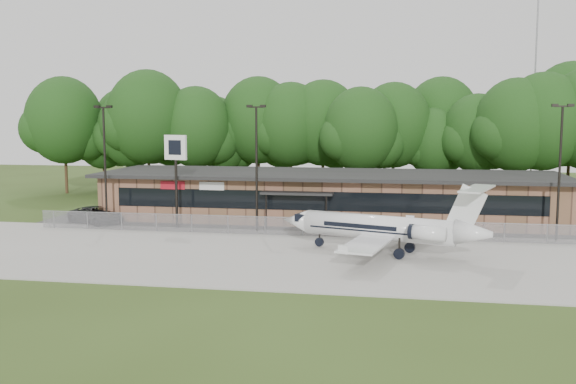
% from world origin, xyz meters
% --- Properties ---
extents(ground, '(160.00, 160.00, 0.00)m').
position_xyz_m(ground, '(0.00, 0.00, 0.00)').
color(ground, '#304117').
rests_on(ground, ground).
extents(apron, '(64.00, 18.00, 0.08)m').
position_xyz_m(apron, '(0.00, 8.00, 0.04)').
color(apron, '#9E9B93').
rests_on(apron, ground).
extents(parking_lot, '(50.00, 9.00, 0.06)m').
position_xyz_m(parking_lot, '(0.00, 19.50, 0.03)').
color(parking_lot, '#383835').
rests_on(parking_lot, ground).
extents(terminal, '(41.00, 11.65, 4.30)m').
position_xyz_m(terminal, '(-0.00, 23.94, 2.18)').
color(terminal, '#8F5E47').
rests_on(terminal, ground).
extents(fence, '(46.00, 0.04, 1.52)m').
position_xyz_m(fence, '(0.00, 15.00, 0.78)').
color(fence, gray).
rests_on(fence, ground).
extents(treeline, '(72.00, 12.00, 15.00)m').
position_xyz_m(treeline, '(0.00, 42.00, 7.50)').
color(treeline, '#173711').
rests_on(treeline, ground).
extents(radio_mast, '(0.20, 0.20, 25.00)m').
position_xyz_m(radio_mast, '(22.00, 48.00, 12.50)').
color(radio_mast, gray).
rests_on(radio_mast, ground).
extents(light_pole_left, '(1.55, 0.30, 10.23)m').
position_xyz_m(light_pole_left, '(-18.00, 16.50, 5.98)').
color(light_pole_left, black).
rests_on(light_pole_left, ground).
extents(light_pole_mid, '(1.55, 0.30, 10.23)m').
position_xyz_m(light_pole_mid, '(-5.00, 16.50, 5.98)').
color(light_pole_mid, black).
rests_on(light_pole_mid, ground).
extents(light_pole_right, '(1.55, 0.30, 10.23)m').
position_xyz_m(light_pole_right, '(18.00, 16.50, 5.98)').
color(light_pole_right, black).
rests_on(light_pole_right, ground).
extents(business_jet, '(14.75, 13.22, 5.02)m').
position_xyz_m(business_jet, '(5.50, 9.39, 1.79)').
color(business_jet, silver).
rests_on(business_jet, ground).
extents(suv, '(5.96, 4.59, 1.51)m').
position_xyz_m(suv, '(-19.70, 17.95, 0.75)').
color(suv, '#2A2A2C').
rests_on(suv, ground).
extents(pole_sign, '(2.04, 0.71, 7.80)m').
position_xyz_m(pole_sign, '(-11.89, 16.80, 5.97)').
color(pole_sign, black).
rests_on(pole_sign, ground).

